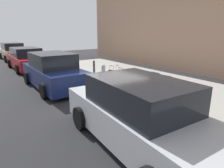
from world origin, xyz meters
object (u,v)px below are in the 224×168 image
Objects in this scene: suitcase_black_1 at (165,92)px; bollard_post at (94,69)px; suitcase_red_7 at (117,77)px; parked_car_beige_3 at (13,52)px; suitcase_olive_2 at (154,88)px; suitcase_silver_5 at (130,82)px; parked_car_silver_0 at (139,115)px; suitcase_black_8 at (112,76)px; parked_car_navy_1 at (53,72)px; suitcase_red_0 at (178,96)px; suitcase_maroon_3 at (145,87)px; suitcase_navy_4 at (137,84)px; parked_car_red_2 at (26,59)px; fire_hydrant at (103,71)px; suitcase_teal_6 at (121,80)px.

suitcase_black_1 is 1.06× the size of bollard_post.
suitcase_black_1 reaches higher than bollard_post.
parked_car_beige_3 is at bearing 11.31° from suitcase_red_7.
suitcase_silver_5 is at bearing -1.03° from suitcase_olive_2.
suitcase_olive_2 is 3.27m from parked_car_silver_0.
suitcase_olive_2 is at bearing -0.46° from suitcase_black_1.
suitcase_black_8 is 1.51m from bollard_post.
parked_car_navy_1 is (4.64, 2.63, 0.31)m from suitcase_black_1.
parked_car_silver_0 reaches higher than bollard_post.
suitcase_red_0 reaches higher than suitcase_maroon_3.
suitcase_red_0 is 2.09m from suitcase_navy_4.
suitcase_olive_2 is at bearing 178.39° from suitcase_navy_4.
suitcase_maroon_3 is at bearing -179.88° from suitcase_red_7.
parked_car_red_2 is at bearing 24.14° from bollard_post.
suitcase_black_1 is 1.15× the size of suitcase_black_8.
fire_hydrant is 0.87× the size of bollard_post.
suitcase_black_8 reaches higher than suitcase_red_0.
parked_car_navy_1 is at bearing 32.87° from suitcase_olive_2.
suitcase_black_8 is at bearing -28.49° from parked_car_silver_0.
parked_car_red_2 reaches higher than suitcase_navy_4.
suitcase_teal_6 reaches higher than suitcase_red_0.
suitcase_black_1 is 10.79m from parked_car_red_2.
suitcase_teal_6 is 2.40m from bollard_post.
bollard_post is at bearing 3.11° from suitcase_maroon_3.
bollard_post is (5.47, 0.23, 0.17)m from suitcase_red_0.
parked_car_navy_1 is at bearing 36.96° from suitcase_maroon_3.
suitcase_black_1 is 2.09m from suitcase_silver_5.
suitcase_navy_4 is at bearing -42.05° from parked_car_silver_0.
suitcase_red_0 is at bearing -177.24° from suitcase_olive_2.
fire_hydrant is (1.64, -0.08, 0.13)m from suitcase_teal_6.
suitcase_olive_2 is 1.24× the size of suitcase_navy_4.
suitcase_silver_5 is 0.16× the size of parked_car_beige_3.
parked_car_red_2 reaches higher than suitcase_red_0.
suitcase_silver_5 is at bearing -169.42° from parked_car_beige_3.
suitcase_olive_2 is 2.46m from suitcase_red_7.
parked_car_red_2 is at bearing 13.78° from suitcase_red_0.
suitcase_black_8 is at bearing 1.44° from suitcase_silver_5.
suitcase_silver_5 is 0.82× the size of suitcase_red_7.
parked_car_silver_0 is at bearing 117.48° from suitcase_black_1.
suitcase_olive_2 is at bearing -147.13° from parked_car_navy_1.
parked_car_silver_0 is (-3.46, 2.66, 0.35)m from suitcase_silver_5.
parked_car_red_2 reaches higher than suitcase_red_7.
suitcase_red_7 is at bearing -177.26° from fire_hydrant.
suitcase_red_7 is 1.97m from bollard_post.
suitcase_black_1 is at bearing -177.99° from bollard_post.
suitcase_black_1 reaches higher than fire_hydrant.
suitcase_black_1 is 1.10× the size of suitcase_teal_6.
suitcase_maroon_3 is 0.12× the size of parked_car_navy_1.
parked_car_beige_3 reaches higher than suitcase_olive_2.
suitcase_red_7 is 13.59m from parked_car_beige_3.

